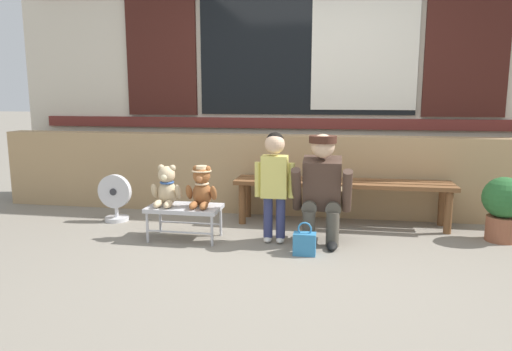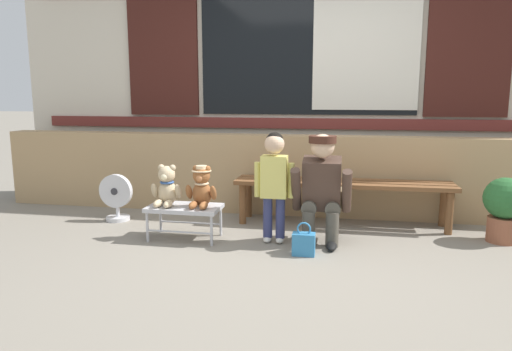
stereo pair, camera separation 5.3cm
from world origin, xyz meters
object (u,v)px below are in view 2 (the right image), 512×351
teddy_bear_plain (167,187)px  wooden_bench_long (343,188)px  handbag_on_ground (304,243)px  small_display_bench (184,210)px  teddy_bear_with_hat (201,187)px  potted_plant (505,206)px  child_standing (274,175)px  adult_crouching (323,189)px  floor_fan (116,198)px

teddy_bear_plain → wooden_bench_long: bearing=25.2°
handbag_on_ground → small_display_bench: bearing=167.6°
teddy_bear_with_hat → potted_plant: size_ratio=0.64×
child_standing → adult_crouching: child_standing is taller
wooden_bench_long → teddy_bear_with_hat: 1.41m
potted_plant → floor_fan: 3.64m
small_display_bench → handbag_on_ground: 1.12m
child_standing → wooden_bench_long: bearing=49.2°
wooden_bench_long → adult_crouching: bearing=-104.8°
wooden_bench_long → potted_plant: 1.41m
wooden_bench_long → potted_plant: (1.38, -0.29, -0.05)m
wooden_bench_long → teddy_bear_with_hat: (-1.21, -0.72, 0.10)m
teddy_bear_plain → floor_fan: 0.89m
wooden_bench_long → teddy_bear_with_hat: teddy_bear_with_hat is taller
teddy_bear_with_hat → floor_fan: size_ratio=0.76×
wooden_bench_long → floor_fan: floor_fan is taller
child_standing → potted_plant: size_ratio=1.68×
adult_crouching → small_display_bench: bearing=-175.2°
small_display_bench → teddy_bear_plain: (-0.16, 0.00, 0.20)m
potted_plant → adult_crouching: bearing=-167.9°
small_display_bench → teddy_bear_with_hat: 0.26m
teddy_bear_with_hat → child_standing: (0.63, 0.05, 0.12)m
teddy_bear_with_hat → handbag_on_ground: 1.02m
handbag_on_ground → wooden_bench_long: bearing=73.2°
teddy_bear_plain → potted_plant: (2.91, 0.43, -0.14)m
teddy_bear_with_hat → child_standing: bearing=4.8°
floor_fan → teddy_bear_plain: bearing=-31.9°
potted_plant → floor_fan: potted_plant is taller
wooden_bench_long → small_display_bench: bearing=-152.2°
small_display_bench → child_standing: bearing=4.0°
teddy_bear_with_hat → small_display_bench: bearing=-179.2°
teddy_bear_with_hat → potted_plant: 2.63m
wooden_bench_long → child_standing: size_ratio=2.19×
wooden_bench_long → child_standing: child_standing is taller
teddy_bear_with_hat → floor_fan: 1.16m
handbag_on_ground → floor_fan: floor_fan is taller
potted_plant → wooden_bench_long: bearing=168.1°
handbag_on_ground → potted_plant: bearing=21.8°
small_display_bench → child_standing: (0.79, 0.06, 0.33)m
teddy_bear_with_hat → floor_fan: (-1.05, 0.45, -0.23)m
adult_crouching → floor_fan: size_ratio=1.98×
wooden_bench_long → handbag_on_ground: 1.04m
teddy_bear_with_hat → child_standing: size_ratio=0.38×
handbag_on_ground → adult_crouching: bearing=69.6°
wooden_bench_long → small_display_bench: (-1.37, -0.72, -0.11)m
adult_crouching → teddy_bear_plain: bearing=-175.8°
wooden_bench_long → floor_fan: size_ratio=4.37×
handbag_on_ground → potted_plant: size_ratio=0.48×
wooden_bench_long → teddy_bear_with_hat: size_ratio=5.78×
small_display_bench → teddy_bear_with_hat: bearing=0.8°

